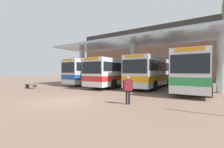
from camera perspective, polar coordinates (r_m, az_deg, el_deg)
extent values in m
plane|color=#755B4C|center=(9.95, -17.76, -9.72)|extent=(100.00, 100.00, 0.00)
cube|color=brown|center=(30.42, 19.40, 7.73)|extent=(40.00, 0.50, 10.85)
cube|color=#332D2D|center=(31.20, 19.45, 15.46)|extent=(40.00, 0.58, 2.40)
cylinder|color=silver|center=(22.41, -11.31, 2.80)|extent=(0.71, 0.71, 5.09)
cylinder|color=silver|center=(17.52, 8.04, 3.31)|extent=(0.71, 0.71, 5.09)
cylinder|color=silver|center=(15.75, 36.21, 3.38)|extent=(0.71, 0.71, 5.09)
cube|color=#9EB2BC|center=(17.82, 8.07, 11.91)|extent=(21.52, 6.16, 0.24)
cube|color=silver|center=(22.52, -3.89, 0.99)|extent=(3.03, 12.38, 3.03)
cube|color=black|center=(22.52, -3.89, 2.45)|extent=(3.05, 11.90, 0.97)
cube|color=#1E519E|center=(22.53, -3.89, -0.74)|extent=(3.07, 12.43, 0.55)
cube|color=black|center=(18.27, -16.57, 2.37)|extent=(2.31, 0.16, 1.21)
cube|color=orange|center=(18.31, -16.58, 5.25)|extent=(1.76, 0.12, 0.22)
cylinder|color=black|center=(20.76, -13.40, -2.75)|extent=(0.32, 0.99, 0.98)
cylinder|color=black|center=(18.91, -8.48, -3.10)|extent=(0.32, 0.99, 0.98)
cylinder|color=black|center=(25.97, -1.16, -1.97)|extent=(0.32, 0.99, 0.98)
cylinder|color=black|center=(24.52, 3.50, -2.15)|extent=(0.32, 0.99, 0.98)
cube|color=white|center=(18.65, 2.61, 0.79)|extent=(2.81, 10.55, 2.85)
cube|color=black|center=(18.65, 2.61, 2.45)|extent=(2.83, 10.13, 0.91)
cube|color=red|center=(18.66, 2.61, -1.18)|extent=(2.85, 10.59, 0.51)
cube|color=black|center=(14.32, -7.94, 2.42)|extent=(2.30, 0.13, 1.14)
cube|color=orange|center=(14.37, -7.95, 5.83)|extent=(1.75, 0.10, 0.22)
cylinder|color=black|center=(16.72, -6.70, -3.49)|extent=(0.31, 1.07, 1.06)
cylinder|color=black|center=(15.27, 0.61, -3.91)|extent=(0.31, 1.07, 1.06)
cylinder|color=black|center=(21.81, 3.52, -2.43)|extent=(0.31, 1.07, 1.06)
cylinder|color=black|center=(20.72, 9.59, -2.62)|extent=(0.31, 1.07, 1.06)
cube|color=silver|center=(18.04, 15.03, 0.92)|extent=(2.89, 10.48, 3.00)
cube|color=black|center=(18.05, 15.04, 2.73)|extent=(2.92, 10.07, 0.96)
cube|color=orange|center=(18.06, 15.02, -1.22)|extent=(2.94, 10.52, 0.54)
cube|color=black|center=(13.14, 8.40, 2.88)|extent=(2.29, 0.15, 1.20)
cube|color=orange|center=(13.20, 8.41, 6.83)|extent=(1.75, 0.12, 0.22)
cylinder|color=black|center=(15.53, 7.11, -3.95)|extent=(0.32, 1.01, 1.00)
cylinder|color=black|center=(14.66, 16.02, -4.28)|extent=(0.32, 1.01, 1.00)
cylinder|color=black|center=(21.18, 14.03, -2.64)|extent=(0.32, 1.01, 1.00)
cylinder|color=black|center=(20.56, 20.66, -2.79)|extent=(0.32, 1.01, 1.00)
cube|color=silver|center=(16.26, 28.62, 0.98)|extent=(3.00, 11.13, 3.08)
cube|color=black|center=(16.27, 28.64, 3.04)|extent=(3.02, 10.70, 0.98)
cube|color=#2D934C|center=(16.27, 28.60, -1.46)|extent=(3.04, 11.18, 0.55)
cube|color=black|center=(10.73, 27.28, 3.49)|extent=(2.26, 0.17, 1.23)
cube|color=orange|center=(10.82, 27.32, 8.46)|extent=(1.72, 0.14, 0.22)
cylinder|color=black|center=(13.04, 22.46, -4.95)|extent=(0.33, 1.03, 1.01)
cylinder|color=black|center=(12.90, 33.34, -5.10)|extent=(0.33, 1.03, 1.01)
cylinder|color=black|center=(19.42, 25.38, -3.03)|extent=(0.33, 1.03, 1.01)
cylinder|color=black|center=(19.32, 32.65, -3.11)|extent=(0.33, 1.03, 1.01)
cube|color=#4C5156|center=(18.31, -28.50, -3.50)|extent=(1.91, 0.44, 0.04)
cube|color=#4C5156|center=(19.01, -29.56, -4.04)|extent=(0.07, 0.37, 0.42)
cube|color=#4C5156|center=(17.66, -27.35, -4.40)|extent=(0.07, 0.37, 0.42)
cylinder|color=black|center=(8.50, 5.57, -8.90)|extent=(0.16, 0.16, 0.76)
cylinder|color=black|center=(8.52, 6.55, -8.88)|extent=(0.16, 0.16, 0.76)
cube|color=maroon|center=(8.42, 6.07, -4.20)|extent=(0.47, 0.43, 0.64)
sphere|color=tan|center=(8.39, 6.08, -1.44)|extent=(0.17, 0.17, 0.17)
cylinder|color=maroon|center=(8.39, 4.39, -4.17)|extent=(0.12, 0.12, 0.54)
cylinder|color=maroon|center=(8.45, 7.74, -4.13)|extent=(0.12, 0.12, 0.54)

